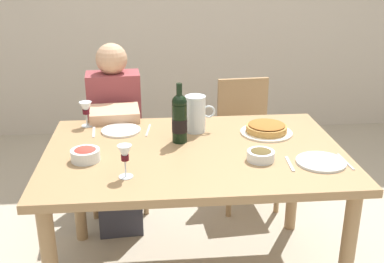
% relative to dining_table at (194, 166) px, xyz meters
% --- Properties ---
extents(dining_table, '(1.50, 1.00, 0.76)m').
position_rel_dining_table_xyz_m(dining_table, '(0.00, 0.00, 0.00)').
color(dining_table, '#9E7A51').
rests_on(dining_table, ground).
extents(wine_bottle, '(0.08, 0.08, 0.32)m').
position_rel_dining_table_xyz_m(wine_bottle, '(-0.07, 0.11, 0.22)').
color(wine_bottle, black).
rests_on(wine_bottle, dining_table).
extents(water_pitcher, '(0.17, 0.11, 0.20)m').
position_rel_dining_table_xyz_m(water_pitcher, '(0.03, 0.26, 0.18)').
color(water_pitcher, silver).
rests_on(water_pitcher, dining_table).
extents(baked_tart, '(0.28, 0.28, 0.06)m').
position_rel_dining_table_xyz_m(baked_tart, '(0.42, 0.19, 0.12)').
color(baked_tart, silver).
rests_on(baked_tart, dining_table).
extents(salad_bowl, '(0.14, 0.14, 0.07)m').
position_rel_dining_table_xyz_m(salad_bowl, '(-0.53, -0.08, 0.13)').
color(salad_bowl, silver).
rests_on(salad_bowl, dining_table).
extents(olive_bowl, '(0.13, 0.13, 0.06)m').
position_rel_dining_table_xyz_m(olive_bowl, '(0.30, -0.16, 0.12)').
color(olive_bowl, silver).
rests_on(olive_bowl, dining_table).
extents(wine_glass_left_diner, '(0.06, 0.06, 0.15)m').
position_rel_dining_table_xyz_m(wine_glass_left_diner, '(-0.33, -0.28, 0.20)').
color(wine_glass_left_diner, silver).
rests_on(wine_glass_left_diner, dining_table).
extents(wine_glass_right_diner, '(0.07, 0.07, 0.14)m').
position_rel_dining_table_xyz_m(wine_glass_right_diner, '(-0.58, 0.40, 0.19)').
color(wine_glass_right_diner, silver).
rests_on(wine_glass_right_diner, dining_table).
extents(dinner_plate_left_setting, '(0.22, 0.22, 0.01)m').
position_rel_dining_table_xyz_m(dinner_plate_left_setting, '(-0.38, 0.29, 0.10)').
color(dinner_plate_left_setting, white).
rests_on(dinner_plate_left_setting, dining_table).
extents(dinner_plate_right_setting, '(0.23, 0.23, 0.01)m').
position_rel_dining_table_xyz_m(dinner_plate_right_setting, '(0.58, -0.22, 0.10)').
color(dinner_plate_right_setting, silver).
rests_on(dinner_plate_right_setting, dining_table).
extents(fork_left_setting, '(0.03, 0.16, 0.00)m').
position_rel_dining_table_xyz_m(fork_left_setting, '(-0.53, 0.29, 0.09)').
color(fork_left_setting, silver).
rests_on(fork_left_setting, dining_table).
extents(knife_left_setting, '(0.03, 0.18, 0.00)m').
position_rel_dining_table_xyz_m(knife_left_setting, '(-0.23, 0.29, 0.09)').
color(knife_left_setting, silver).
rests_on(knife_left_setting, dining_table).
extents(knife_right_setting, '(0.02, 0.18, 0.00)m').
position_rel_dining_table_xyz_m(knife_right_setting, '(0.70, -0.22, 0.09)').
color(knife_right_setting, silver).
rests_on(knife_right_setting, dining_table).
extents(spoon_right_setting, '(0.03, 0.16, 0.00)m').
position_rel_dining_table_xyz_m(spoon_right_setting, '(0.43, -0.22, 0.09)').
color(spoon_right_setting, silver).
rests_on(spoon_right_setting, dining_table).
extents(chair_left, '(0.43, 0.43, 0.87)m').
position_rel_dining_table_xyz_m(chair_left, '(-0.46, 0.92, -0.17)').
color(chair_left, '#9E7A51').
rests_on(chair_left, ground).
extents(diner_left, '(0.36, 0.52, 1.16)m').
position_rel_dining_table_xyz_m(diner_left, '(-0.44, 0.68, -0.05)').
color(diner_left, '#8E3D42').
rests_on(diner_left, ground).
extents(chair_right, '(0.43, 0.43, 0.87)m').
position_rel_dining_table_xyz_m(chair_right, '(0.44, 0.86, -0.17)').
color(chair_right, '#9E7A51').
rests_on(chair_right, ground).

